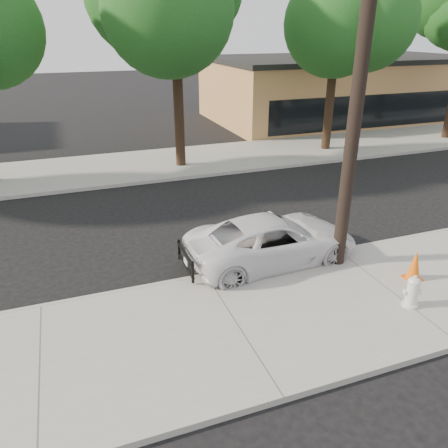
{
  "coord_description": "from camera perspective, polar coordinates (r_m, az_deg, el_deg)",
  "views": [
    {
      "loc": [
        -2.93,
        -11.46,
        6.01
      ],
      "look_at": [
        0.9,
        -1.04,
        1.0
      ],
      "focal_mm": 35.0,
      "sensor_mm": 36.0,
      "label": 1
    }
  ],
  "objects": [
    {
      "name": "ground",
      "position": [
        13.26,
        -5.2,
        -2.76
      ],
      "size": [
        120.0,
        120.0,
        0.0
      ],
      "primitive_type": "plane",
      "color": "black",
      "rests_on": "ground"
    },
    {
      "name": "utility_pole",
      "position": [
        11.0,
        17.14,
        16.44
      ],
      "size": [
        1.4,
        0.34,
        9.0
      ],
      "color": "black",
      "rests_on": "near_sidewalk"
    },
    {
      "name": "near_sidewalk",
      "position": [
        9.74,
        1.7,
        -13.23
      ],
      "size": [
        90.0,
        4.4,
        0.15
      ],
      "primitive_type": "cube",
      "color": "gray",
      "rests_on": "ground"
    },
    {
      "name": "far_sidewalk",
      "position": [
        21.02,
        -11.43,
        7.41
      ],
      "size": [
        90.0,
        5.0,
        0.15
      ],
      "primitive_type": "cube",
      "color": "gray",
      "rests_on": "ground"
    },
    {
      "name": "curb_near",
      "position": [
        11.46,
        -2.41,
        -6.92
      ],
      "size": [
        90.0,
        0.12,
        0.16
      ],
      "primitive_type": "cube",
      "color": "#9E9B93",
      "rests_on": "ground"
    },
    {
      "name": "police_cruiser",
      "position": [
        12.11,
        6.37,
        -2.07
      ],
      "size": [
        4.88,
        2.43,
        1.33
      ],
      "primitive_type": "imported",
      "rotation": [
        0.0,
        0.0,
        1.62
      ],
      "color": "silver",
      "rests_on": "ground"
    },
    {
      "name": "tree_c",
      "position": [
        19.79,
        -5.7,
        26.79
      ],
      "size": [
        4.96,
        4.8,
        9.55
      ],
      "color": "black",
      "rests_on": "far_sidewalk"
    },
    {
      "name": "fire_hydrant",
      "position": [
        10.92,
        23.38,
        -8.19
      ],
      "size": [
        0.4,
        0.36,
        0.74
      ],
      "rotation": [
        0.0,
        0.0,
        -0.33
      ],
      "color": "silver",
      "rests_on": "near_sidewalk"
    },
    {
      "name": "building_main",
      "position": [
        33.59,
        14.95,
        16.66
      ],
      "size": [
        18.0,
        10.0,
        4.0
      ],
      "primitive_type": "cube",
      "color": "#A77045",
      "rests_on": "ground"
    },
    {
      "name": "traffic_cone",
      "position": [
        12.05,
        23.64,
        -4.98
      ],
      "size": [
        0.41,
        0.41,
        0.79
      ],
      "rotation": [
        0.0,
        0.0,
        0.0
      ],
      "color": "#E65D0C",
      "rests_on": "near_sidewalk"
    },
    {
      "name": "tree_d",
      "position": [
        23.43,
        15.28,
        24.4
      ],
      "size": [
        4.5,
        4.35,
        8.75
      ],
      "color": "black",
      "rests_on": "far_sidewalk"
    }
  ]
}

